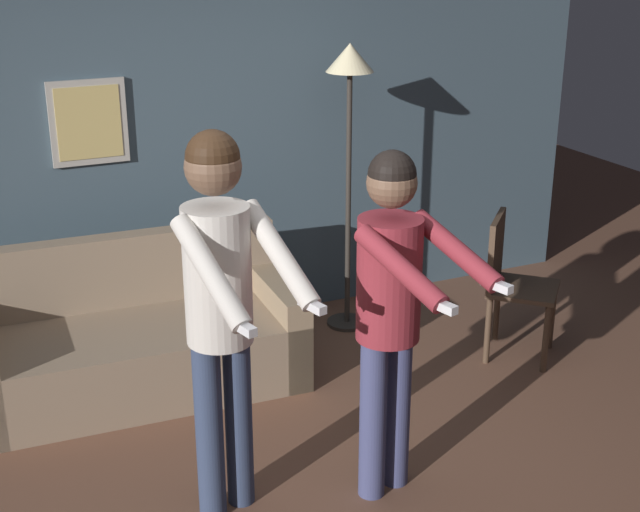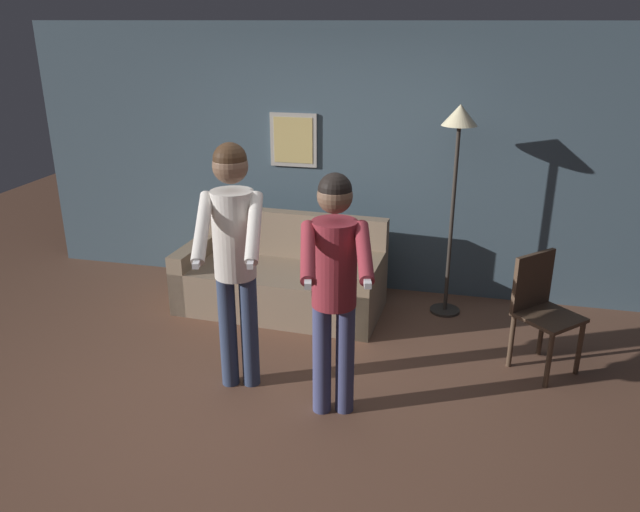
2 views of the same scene
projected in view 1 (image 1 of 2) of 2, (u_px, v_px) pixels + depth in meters
ground_plane at (296, 504)px, 4.32m from camera, size 12.00×12.00×0.00m
back_wall_assembly at (159, 145)px, 5.74m from camera, size 6.40×0.09×2.60m
couch at (138, 344)px, 5.34m from camera, size 1.94×0.94×0.87m
torchiere_lamp at (349, 99)px, 5.71m from camera, size 0.31×0.31×1.94m
person_standing_left at (220, 290)px, 3.89m from camera, size 0.53×0.71×1.85m
person_standing_right at (392, 295)px, 4.07m from camera, size 0.54×0.74×1.72m
dining_chair_distant at (510, 278)px, 5.66m from camera, size 0.59×0.59×0.93m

